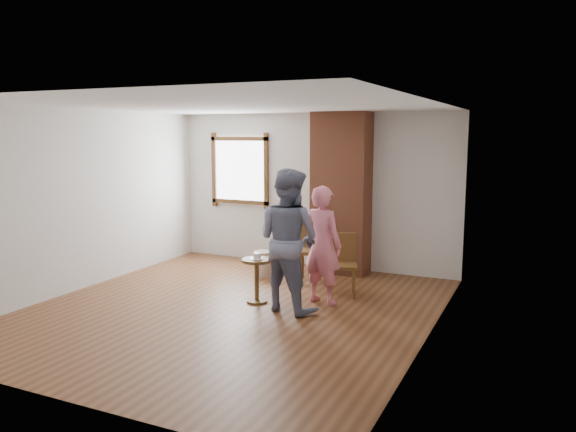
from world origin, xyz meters
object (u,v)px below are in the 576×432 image
at_px(stoneware_crock, 264,264).
at_px(dining_chair_left, 314,246).
at_px(dining_chair_right, 342,261).
at_px(man, 288,240).
at_px(person_pink, 322,245).
at_px(side_table, 257,273).

height_order(stoneware_crock, dining_chair_left, dining_chair_left).
distance_m(dining_chair_right, man, 1.11).
xyz_separation_m(dining_chair_right, person_pink, (-0.11, -0.48, 0.31)).
bearing_deg(side_table, stoneware_crock, 113.66).
height_order(stoneware_crock, side_table, side_table).
bearing_deg(stoneware_crock, dining_chair_left, 6.17).
xyz_separation_m(stoneware_crock, dining_chair_right, (1.49, -0.46, 0.29)).
height_order(dining_chair_left, man, man).
bearing_deg(man, stoneware_crock, -38.33).
bearing_deg(dining_chair_left, side_table, -121.12).
relative_size(side_table, man, 0.33).
bearing_deg(dining_chair_left, dining_chair_right, -60.52).
xyz_separation_m(dining_chair_left, side_table, (-0.26, -1.39, -0.13)).
height_order(dining_chair_right, person_pink, person_pink).
bearing_deg(stoneware_crock, side_table, -66.34).
distance_m(dining_chair_left, dining_chair_right, 0.85).
distance_m(dining_chair_left, person_pink, 1.19).
relative_size(stoneware_crock, dining_chair_left, 0.42).
bearing_deg(man, dining_chair_left, -66.53).
bearing_deg(man, side_table, 3.50).
relative_size(dining_chair_left, person_pink, 0.60).
distance_m(stoneware_crock, person_pink, 1.77).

